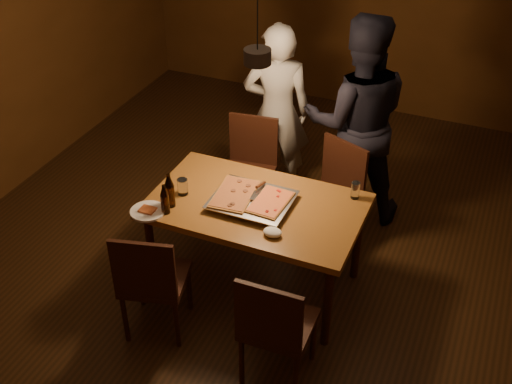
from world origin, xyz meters
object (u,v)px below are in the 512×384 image
at_px(chair_far_left, 250,159).
at_px(plate_slice, 148,211).
at_px(pizza_tray, 252,202).
at_px(diner_white, 277,112).
at_px(chair_far_right, 335,186).
at_px(beer_bottle_b, 170,190).
at_px(dining_table, 256,212).
at_px(chair_near_left, 150,275).
at_px(pendant_lamp, 257,55).
at_px(diner_dark, 357,121).
at_px(chair_near_right, 274,321).
at_px(beer_bottle_a, 165,199).

distance_m(chair_far_left, plate_slice, 1.27).
bearing_deg(pizza_tray, diner_white, 97.84).
bearing_deg(chair_far_right, beer_bottle_b, 69.87).
height_order(dining_table, pizza_tray, pizza_tray).
relative_size(dining_table, beer_bottle_b, 5.78).
bearing_deg(chair_far_left, chair_near_left, 81.49).
bearing_deg(dining_table, pizza_tray, -141.20).
xyz_separation_m(diner_white, pendant_lamp, (0.25, -1.03, 0.96)).
distance_m(chair_far_left, beer_bottle_b, 1.16).
xyz_separation_m(chair_far_right, pizza_tray, (-0.39, -0.75, 0.24)).
height_order(chair_far_right, chair_near_left, same).
bearing_deg(pizza_tray, chair_near_left, -126.07).
relative_size(plate_slice, pendant_lamp, 0.22).
bearing_deg(plate_slice, chair_near_left, -59.80).
xyz_separation_m(beer_bottle_b, diner_dark, (0.92, 1.44, 0.02)).
xyz_separation_m(chair_near_right, beer_bottle_a, (-0.99, 0.47, 0.33)).
distance_m(plate_slice, diner_dark, 1.88).
height_order(chair_far_left, chair_near_left, same).
xyz_separation_m(pizza_tray, beer_bottle_b, (-0.52, -0.23, 0.11)).
height_order(dining_table, chair_far_left, chair_far_left).
xyz_separation_m(beer_bottle_b, plate_slice, (-0.11, -0.13, -0.12)).
relative_size(chair_far_right, beer_bottle_b, 2.11).
height_order(dining_table, pendant_lamp, pendant_lamp).
bearing_deg(diner_dark, pendant_lamp, 44.06).
xyz_separation_m(beer_bottle_b, pendant_lamp, (0.46, 0.47, 0.88)).
bearing_deg(chair_far_left, pizza_tray, 106.85).
distance_m(chair_near_left, beer_bottle_b, 0.60).
bearing_deg(diner_dark, diner_white, -25.34).
bearing_deg(chair_near_left, diner_white, 72.38).
xyz_separation_m(chair_far_right, chair_near_right, (0.10, -1.54, 0.00)).
bearing_deg(chair_near_left, pizza_tray, 45.34).
bearing_deg(chair_far_right, diner_dark, -70.15).
bearing_deg(chair_far_left, chair_far_right, 164.82).
height_order(pizza_tray, pendant_lamp, pendant_lamp).
relative_size(chair_near_left, pizza_tray, 0.93).
relative_size(chair_far_right, chair_near_left, 1.07).
height_order(chair_near_right, pizza_tray, chair_near_right).
distance_m(chair_far_right, pendant_lamp, 1.40).
height_order(dining_table, chair_near_right, chair_near_right).
bearing_deg(beer_bottle_b, diner_white, 82.20).
xyz_separation_m(chair_near_left, pizza_tray, (0.42, 0.72, 0.24)).
bearing_deg(chair_far_left, diner_dark, -163.94).
distance_m(chair_far_right, beer_bottle_b, 1.38).
height_order(chair_far_left, pendant_lamp, pendant_lamp).
distance_m(chair_far_right, diner_white, 0.91).
height_order(chair_near_right, plate_slice, chair_near_right).
xyz_separation_m(dining_table, pendant_lamp, (-0.08, 0.22, 1.08)).
xyz_separation_m(dining_table, diner_dark, (0.38, 1.19, 0.22)).
height_order(dining_table, plate_slice, plate_slice).
xyz_separation_m(beer_bottle_a, plate_slice, (-0.12, -0.05, -0.10)).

